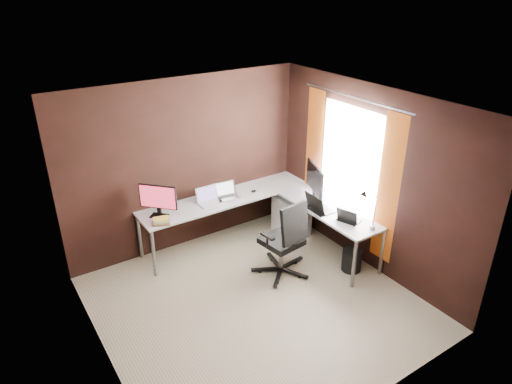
% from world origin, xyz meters
% --- Properties ---
extents(room, '(3.60, 3.60, 2.50)m').
position_xyz_m(room, '(0.34, 0.07, 1.28)').
color(room, '#C2B897').
rests_on(room, ground).
extents(desk, '(2.65, 2.25, 0.73)m').
position_xyz_m(desk, '(0.84, 1.04, 0.68)').
color(desk, silver).
rests_on(desk, ground).
extents(drawer_pedestal, '(0.42, 0.50, 0.60)m').
position_xyz_m(drawer_pedestal, '(1.43, 1.15, 0.30)').
color(drawer_pedestal, silver).
rests_on(drawer_pedestal, ground).
extents(monitor_left, '(0.38, 0.40, 0.46)m').
position_xyz_m(monitor_left, '(-0.58, 1.50, 0.99)').
color(monitor_left, black).
rests_on(monitor_left, desk).
extents(monitor_right, '(0.27, 0.61, 0.53)m').
position_xyz_m(monitor_right, '(1.51, 0.75, 1.03)').
color(monitor_right, black).
rests_on(monitor_right, desk).
extents(laptop_white, '(0.34, 0.25, 0.23)m').
position_xyz_m(laptop_white, '(0.18, 1.50, 0.78)').
color(laptop_white, silver).
rests_on(laptop_white, desk).
extents(laptop_silver, '(0.35, 0.27, 0.22)m').
position_xyz_m(laptop_silver, '(0.47, 1.51, 0.78)').
color(laptop_silver, silver).
rests_on(laptop_silver, desk).
extents(laptop_black_big, '(0.28, 0.39, 0.26)m').
position_xyz_m(laptop_black_big, '(1.33, 0.44, 0.79)').
color(laptop_black_big, black).
rests_on(laptop_black_big, desk).
extents(laptop_black_small, '(0.29, 0.34, 0.20)m').
position_xyz_m(laptop_black_small, '(1.46, -0.02, 0.77)').
color(laptop_black_small, black).
rests_on(laptop_black_small, desk).
extents(book_stack, '(0.28, 0.26, 0.07)m').
position_xyz_m(book_stack, '(-0.64, 1.30, 0.76)').
color(book_stack, '#916B4E').
rests_on(book_stack, desk).
extents(mouse_left, '(0.09, 0.06, 0.03)m').
position_xyz_m(mouse_left, '(-0.61, 1.33, 0.75)').
color(mouse_left, black).
rests_on(mouse_left, desk).
extents(mouse_corner, '(0.10, 0.07, 0.03)m').
position_xyz_m(mouse_corner, '(0.90, 1.42, 0.75)').
color(mouse_corner, black).
rests_on(mouse_corner, desk).
extents(desk_lamp, '(0.18, 0.21, 0.53)m').
position_xyz_m(desk_lamp, '(1.51, -0.29, 1.06)').
color(desk_lamp, slate).
rests_on(desk_lamp, desk).
extents(office_chair, '(0.62, 0.62, 1.10)m').
position_xyz_m(office_chair, '(0.67, 0.34, 0.32)').
color(office_chair, black).
rests_on(office_chair, ground).
extents(wastebasket, '(0.31, 0.31, 0.31)m').
position_xyz_m(wastebasket, '(1.50, -0.12, 0.16)').
color(wastebasket, black).
rests_on(wastebasket, ground).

